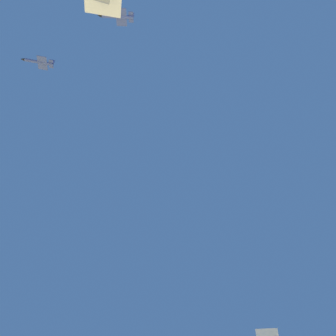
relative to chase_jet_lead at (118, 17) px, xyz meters
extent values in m
cylinder|color=#38478C|center=(-0.07, -0.04, -0.02)|extent=(11.87, 8.07, 1.50)
cone|color=black|center=(6.33, 3.88, -0.02)|extent=(2.49, 2.32, 1.50)
cube|color=#38478C|center=(-1.35, -0.83, -0.22)|extent=(7.93, 9.12, 0.24)
cube|color=#38478C|center=(-4.76, -2.92, 1.93)|extent=(2.15, 1.42, 2.60)
cube|color=#38478C|center=(-4.76, -2.92, 0.18)|extent=(4.21, 5.14, 0.20)
cylinder|color=#38478C|center=(46.98, -1.39, 0.50)|extent=(10.82, 9.63, 1.50)
cone|color=black|center=(52.66, 3.51, 0.50)|extent=(2.49, 2.44, 1.50)
cube|color=#38478C|center=(45.84, -2.37, 0.30)|extent=(8.56, 8.93, 0.24)
cube|color=#38478C|center=(42.82, -4.99, 2.45)|extent=(1.95, 1.72, 2.60)
cube|color=#38478C|center=(42.82, -4.99, 0.70)|extent=(4.65, 4.94, 0.20)
camera|label=1|loc=(-54.18, 56.86, -125.92)|focal=34.00mm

